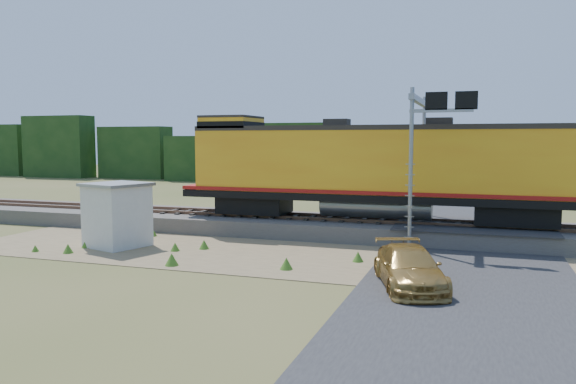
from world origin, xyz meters
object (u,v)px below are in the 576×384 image
(locomotive, at_px, (370,167))
(shed, at_px, (117,215))
(car, at_px, (409,268))
(signal_gantry, at_px, (425,129))

(locomotive, xyz_separation_m, shed, (-10.20, -6.22, -2.01))
(shed, relative_size, car, 0.67)
(signal_gantry, relative_size, car, 1.54)
(shed, bearing_deg, locomotive, 48.17)
(shed, relative_size, signal_gantry, 0.43)
(car, bearing_deg, shed, 149.20)
(car, bearing_deg, signal_gantry, 74.19)
(shed, xyz_separation_m, car, (13.21, -2.91, -0.80))
(shed, bearing_deg, car, 4.35)
(car, bearing_deg, locomotive, 89.89)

